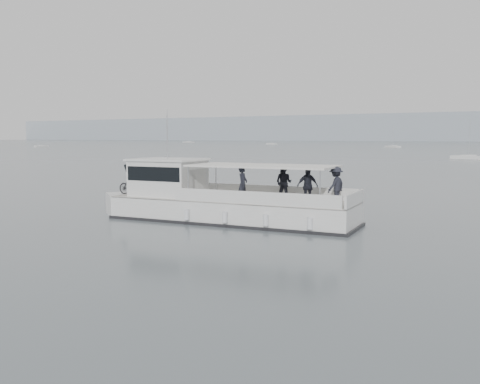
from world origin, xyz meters
The scene contains 3 objects.
ground centered at (0.00, 0.00, 0.00)m, with size 1400.00×1400.00×0.00m, color #515B5F.
tour_boat centered at (-6.58, 0.74, 1.02)m, with size 14.99×4.94×6.23m.
moored_fleet centered at (-37.03, 205.55, 0.36)m, with size 471.63×331.95×10.88m.
Camera 1 is at (9.42, -22.67, 4.45)m, focal length 40.00 mm.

